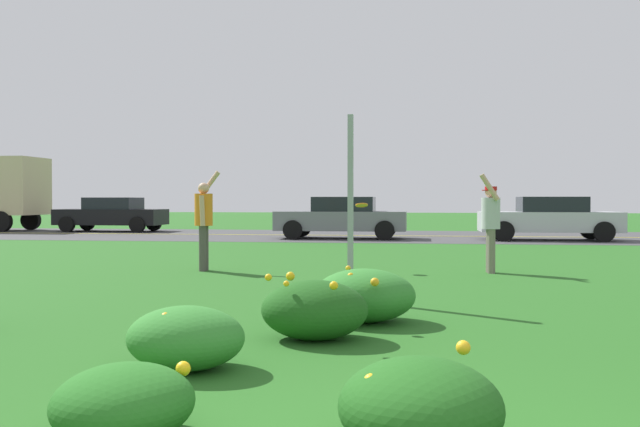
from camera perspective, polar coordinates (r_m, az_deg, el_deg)
ground_plane at (r=14.09m, az=8.47°, el=-4.34°), size 120.00×120.00×0.00m
highway_strip at (r=25.72m, az=8.32°, el=-1.87°), size 120.00×8.90×0.01m
highway_center_stripe at (r=25.72m, az=8.32°, el=-1.86°), size 120.00×0.16×0.00m
daylily_clump_mid_left at (r=4.08m, az=-16.01°, el=-14.91°), size 0.78×0.83×0.42m
daylily_clump_front_left at (r=6.61m, az=-0.48°, el=-8.01°), size 1.03×0.86×0.64m
daylily_clump_mid_right at (r=7.57m, az=3.73°, el=-6.80°), size 1.12×1.00×0.60m
daylily_clump_near_camera at (r=3.77m, az=8.33°, el=-15.60°), size 0.87×0.93×0.54m
daylily_clump_mid_center at (r=5.57m, az=-11.12°, el=-10.12°), size 0.94×0.79×0.50m
sign_post_near_path at (r=9.09m, az=2.55°, el=0.48°), size 0.07×0.10×2.47m
person_thrower_orange_shirt at (r=13.11m, az=-9.65°, el=-0.34°), size 0.43×0.50×1.90m
person_catcher_red_cap_gray_shirt at (r=12.93m, az=14.02°, el=-0.52°), size 0.40×0.50×1.82m
frisbee_orange at (r=13.01m, az=3.49°, el=0.70°), size 0.24×0.23×0.10m
car_silver_center_left at (r=24.08m, az=18.53°, el=-0.36°), size 4.50×2.00×1.45m
car_gray_center_right at (r=23.83m, az=1.84°, el=-0.32°), size 4.50×2.00×1.45m
car_black_rightmost at (r=30.58m, az=-16.95°, el=-0.05°), size 4.50×2.00×1.45m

